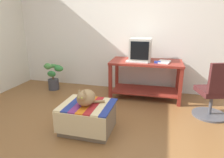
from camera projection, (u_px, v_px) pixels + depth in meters
ground_plane at (90, 138)px, 2.62m from camera, size 14.00×14.00×0.00m
back_wall at (125, 27)px, 4.14m from camera, size 8.00×0.10×2.60m
desk at (146, 73)px, 3.83m from camera, size 1.33×0.71×0.71m
tv_monitor at (141, 50)px, 3.76m from camera, size 0.40×0.44×0.41m
keyboard at (137, 62)px, 3.65m from camera, size 0.40×0.16×0.02m
book at (164, 62)px, 3.64m from camera, size 0.25×0.31×0.02m
ottoman_with_blanket at (88, 117)px, 2.75m from camera, size 0.69×0.59×0.38m
cat at (86, 97)px, 2.64m from camera, size 0.34×0.34×0.26m
potted_plant at (53, 76)px, 4.30m from camera, size 0.45×0.33×0.59m
office_chair at (214, 94)px, 3.05m from camera, size 0.53×0.53×0.89m
stapler at (157, 62)px, 3.57m from camera, size 0.11×0.04×0.04m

